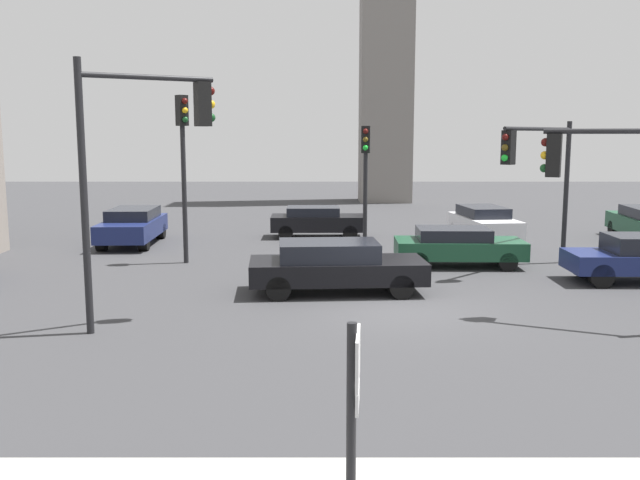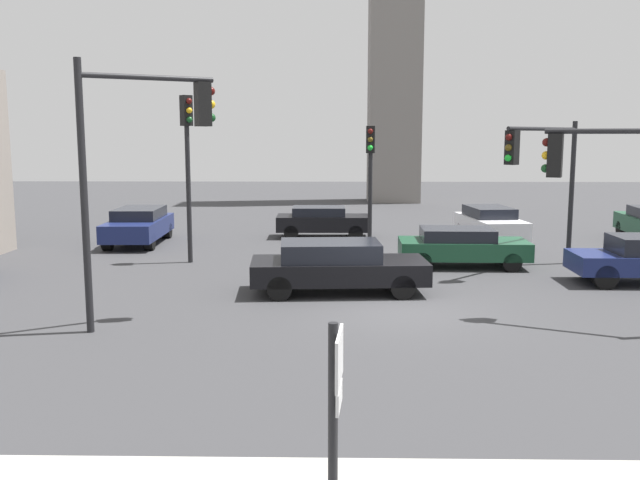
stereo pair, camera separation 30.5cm
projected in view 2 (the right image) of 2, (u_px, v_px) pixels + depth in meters
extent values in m
plane|color=#38383A|center=(395.00, 309.00, 17.36)|extent=(97.16, 97.16, 0.00)
cylinder|color=black|center=(333.00, 436.00, 6.94)|extent=(0.10, 0.10, 2.33)
cube|color=white|center=(339.00, 358.00, 6.82)|extent=(0.09, 0.70, 0.51)
cube|color=white|center=(339.00, 397.00, 6.88)|extent=(0.07, 0.51, 0.22)
cylinder|color=black|center=(571.00, 193.00, 23.19)|extent=(0.16, 0.16, 4.76)
cylinder|color=black|center=(544.00, 129.00, 21.46)|extent=(2.99, 3.01, 0.12)
cube|color=black|center=(512.00, 148.00, 20.29)|extent=(0.45, 0.45, 1.00)
sphere|color=#4C0F0C|center=(509.00, 137.00, 20.11)|extent=(0.20, 0.20, 0.20)
sphere|color=#594714|center=(508.00, 148.00, 20.15)|extent=(0.20, 0.20, 0.20)
sphere|color=green|center=(508.00, 158.00, 20.20)|extent=(0.20, 0.20, 0.20)
cylinder|color=black|center=(84.00, 199.00, 14.90)|extent=(0.16, 0.16, 5.90)
cylinder|color=black|center=(148.00, 78.00, 15.24)|extent=(2.62, 1.61, 0.12)
cube|color=black|center=(203.00, 104.00, 15.92)|extent=(0.44, 0.44, 1.00)
sphere|color=#4C0F0C|center=(211.00, 91.00, 15.97)|extent=(0.20, 0.20, 0.20)
sphere|color=yellow|center=(211.00, 104.00, 16.02)|extent=(0.20, 0.20, 0.20)
sphere|color=#14471E|center=(211.00, 118.00, 16.06)|extent=(0.20, 0.20, 0.20)
cylinder|color=black|center=(370.00, 189.00, 26.09)|extent=(0.16, 0.16, 4.64)
cube|color=black|center=(371.00, 140.00, 25.82)|extent=(0.36, 0.36, 1.00)
sphere|color=#4C0F0C|center=(370.00, 131.00, 25.58)|extent=(0.20, 0.20, 0.20)
sphere|color=#594714|center=(370.00, 140.00, 25.62)|extent=(0.20, 0.20, 0.20)
sphere|color=green|center=(370.00, 148.00, 25.67)|extent=(0.20, 0.20, 0.20)
cylinder|color=black|center=(188.00, 180.00, 23.35)|extent=(0.16, 0.16, 5.60)
cube|color=black|center=(186.00, 111.00, 23.01)|extent=(0.45, 0.45, 1.00)
sphere|color=#4C0F0C|center=(189.00, 101.00, 22.81)|extent=(0.20, 0.20, 0.20)
sphere|color=yellow|center=(189.00, 110.00, 22.86)|extent=(0.20, 0.20, 0.20)
sphere|color=#14471E|center=(190.00, 120.00, 22.90)|extent=(0.20, 0.20, 0.20)
cylinder|color=black|center=(630.00, 131.00, 15.26)|extent=(3.34, 1.58, 0.12)
cube|color=black|center=(555.00, 155.00, 15.99)|extent=(0.42, 0.42, 1.00)
sphere|color=#4C0F0C|center=(547.00, 142.00, 16.03)|extent=(0.20, 0.20, 0.20)
sphere|color=yellow|center=(546.00, 155.00, 16.08)|extent=(0.20, 0.20, 0.20)
sphere|color=#14471E|center=(545.00, 168.00, 16.12)|extent=(0.20, 0.20, 0.20)
cube|color=navy|center=(138.00, 228.00, 27.71)|extent=(2.05, 4.71, 0.68)
cube|color=black|center=(139.00, 214.00, 27.86)|extent=(1.76, 2.65, 0.47)
cylinder|color=black|center=(149.00, 242.00, 26.21)|extent=(0.36, 0.65, 0.64)
cylinder|color=black|center=(108.00, 242.00, 26.19)|extent=(0.36, 0.65, 0.64)
cylinder|color=black|center=(167.00, 231.00, 29.34)|extent=(0.36, 0.65, 0.64)
cylinder|color=black|center=(129.00, 231.00, 29.32)|extent=(0.36, 0.65, 0.64)
cube|color=black|center=(323.00, 223.00, 29.54)|extent=(3.96, 1.78, 0.63)
cube|color=black|center=(319.00, 212.00, 29.47)|extent=(2.22, 1.55, 0.41)
cylinder|color=black|center=(354.00, 228.00, 30.28)|extent=(0.61, 0.32, 0.61)
cylinder|color=black|center=(356.00, 233.00, 28.88)|extent=(0.61, 0.32, 0.61)
cylinder|color=black|center=(293.00, 228.00, 30.29)|extent=(0.61, 0.32, 0.61)
cylinder|color=black|center=(291.00, 232.00, 28.89)|extent=(0.61, 0.32, 0.61)
cylinder|color=black|center=(622.00, 229.00, 29.76)|extent=(0.41, 0.70, 0.67)
cube|color=#19472D|center=(463.00, 249.00, 22.89)|extent=(4.22, 1.98, 0.58)
cube|color=black|center=(457.00, 235.00, 22.83)|extent=(2.38, 1.71, 0.43)
cylinder|color=black|center=(501.00, 254.00, 23.63)|extent=(0.62, 0.35, 0.61)
cylinder|color=black|center=(512.00, 262.00, 22.12)|extent=(0.62, 0.35, 0.61)
cylinder|color=black|center=(418.00, 253.00, 23.76)|extent=(0.62, 0.35, 0.61)
cylinder|color=black|center=(422.00, 261.00, 22.24)|extent=(0.62, 0.35, 0.61)
cube|color=black|center=(339.00, 270.00, 19.09)|extent=(4.90, 2.29, 0.59)
cube|color=black|center=(330.00, 252.00, 19.00)|extent=(2.79, 1.92, 0.55)
cylinder|color=black|center=(393.00, 274.00, 20.01)|extent=(0.68, 0.40, 0.66)
cylinder|color=black|center=(402.00, 287.00, 18.41)|extent=(0.68, 0.40, 0.66)
cylinder|color=black|center=(280.00, 276.00, 19.86)|extent=(0.68, 0.40, 0.66)
cylinder|color=black|center=(279.00, 288.00, 18.26)|extent=(0.68, 0.40, 0.66)
cube|color=silver|center=(490.00, 226.00, 28.42)|extent=(2.27, 4.48, 0.69)
cube|color=black|center=(489.00, 212.00, 28.55)|extent=(1.84, 2.58, 0.45)
cylinder|color=black|center=(521.00, 239.00, 27.10)|extent=(0.39, 0.62, 0.58)
cylinder|color=black|center=(485.00, 240.00, 26.96)|extent=(0.39, 0.62, 0.58)
cylinder|color=black|center=(495.00, 229.00, 29.98)|extent=(0.39, 0.62, 0.58)
cylinder|color=black|center=(462.00, 230.00, 29.84)|extent=(0.39, 0.62, 0.58)
cylinder|color=black|center=(605.00, 277.00, 19.62)|extent=(0.70, 0.34, 0.69)
cylinder|color=black|center=(587.00, 267.00, 21.08)|extent=(0.70, 0.34, 0.69)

